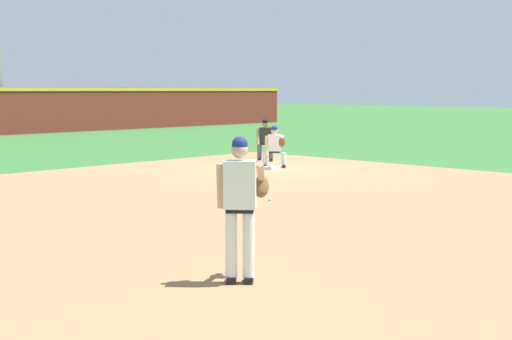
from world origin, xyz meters
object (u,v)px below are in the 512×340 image
at_px(pitcher, 241,200).
at_px(umpire, 265,138).
at_px(baseball, 270,199).
at_px(first_baseman, 275,145).
at_px(first_base_bag, 271,168).

bearing_deg(pitcher, umpire, 42.32).
relative_size(pitcher, umpire, 1.27).
distance_m(baseball, pitcher, 6.83).
bearing_deg(baseball, pitcher, -140.01).
bearing_deg(baseball, umpire, 44.12).
bearing_deg(baseball, first_baseman, 41.75).
distance_m(pitcher, umpire, 15.53).
xyz_separation_m(baseball, umpire, (6.31, 6.12, 0.76)).
xyz_separation_m(baseball, pitcher, (-5.17, -4.34, 1.02)).
distance_m(baseball, first_baseman, 6.74).
bearing_deg(first_base_bag, first_baseman, 28.77).
height_order(pitcher, umpire, pitcher).
bearing_deg(first_baseman, baseball, -138.25).
height_order(baseball, pitcher, pitcher).
height_order(baseball, umpire, umpire).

